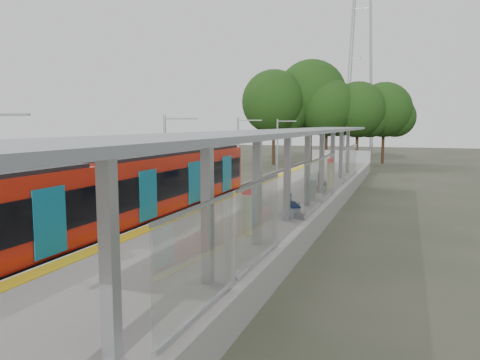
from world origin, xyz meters
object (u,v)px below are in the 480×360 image
train (74,205)px  info_pillar_near (247,215)px  info_pillar_far (330,175)px  bench_far (321,182)px  bench_mid (290,202)px  litter_bin (311,190)px

train → info_pillar_near: train is taller
info_pillar_far → info_pillar_near: bearing=-110.9°
bench_far → info_pillar_far: (0.24, 1.92, 0.21)m
info_pillar_near → info_pillar_far: bearing=83.0°
bench_mid → info_pillar_near: size_ratio=0.97×
info_pillar_far → bench_far: bearing=-114.7°
bench_far → litter_bin: (0.13, -3.41, -0.04)m
train → litter_bin: train is taller
info_pillar_far → litter_bin: info_pillar_far is taller
info_pillar_near → info_pillar_far: 13.76m
train → info_pillar_far: size_ratio=15.47×
bench_mid → litter_bin: bearing=65.3°
bench_mid → info_pillar_near: (-0.58, -4.07, 0.16)m
info_pillar_far → litter_bin: bearing=-108.8°
train → info_pillar_far: 17.06m
bench_mid → litter_bin: (0.08, 4.34, -0.05)m
litter_bin → info_pillar_far: bearing=88.9°
bench_mid → bench_far: (-0.05, 7.75, -0.00)m
train → litter_bin: size_ratio=26.84×
bench_mid → info_pillar_near: bearing=-121.8°
bench_far → train: bearing=-125.2°
bench_far → info_pillar_far: info_pillar_far is taller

